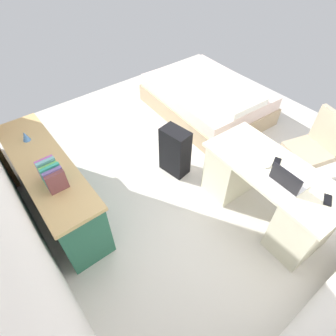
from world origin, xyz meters
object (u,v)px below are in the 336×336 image
credenza (53,186)px  suitcase_black (175,151)px  bed (207,99)px  figurine_small (25,136)px  cell_phone_near_laptop (328,200)px  desk (266,191)px  office_chair (311,153)px  cell_phone_by_mouse (277,162)px  laptop (287,181)px  computer_mouse (267,165)px

credenza → suitcase_black: (-0.35, -1.44, -0.05)m
bed → figurine_small: figurine_small is taller
bed → cell_phone_near_laptop: cell_phone_near_laptop is taller
desk → cell_phone_near_laptop: 0.63m
desk → office_chair: bearing=-88.1°
cell_phone_by_mouse → figurine_small: bearing=21.6°
credenza → cell_phone_by_mouse: size_ratio=13.24×
bed → laptop: bearing=153.5°
credenza → figurine_small: 0.61m
cell_phone_near_laptop → cell_phone_by_mouse: bearing=-31.2°
desk → cell_phone_by_mouse: cell_phone_by_mouse is taller
laptop → cell_phone_by_mouse: laptop is taller
bed → suitcase_black: suitcase_black is taller
suitcase_black → figurine_small: 1.71m
desk → credenza: 2.33m
desk → credenza: credenza is taller
office_chair → cell_phone_near_laptop: size_ratio=6.91×
suitcase_black → cell_phone_near_laptop: 1.76m
suitcase_black → laptop: (-1.33, -0.24, 0.45)m
figurine_small → credenza: bearing=-179.8°
credenza → cell_phone_near_laptop: (-2.03, -1.82, 0.35)m
office_chair → suitcase_black: office_chair is taller
desk → cell_phone_near_laptop: bearing=-175.6°
computer_mouse → figurine_small: figurine_small is taller
office_chair → cell_phone_near_laptop: bearing=123.6°
desk → laptop: bearing=154.0°
suitcase_black → bed: bearing=-69.1°
office_chair → credenza: office_chair is taller
suitcase_black → figurine_small: figurine_small is taller
credenza → cell_phone_near_laptop: credenza is taller
desk → laptop: size_ratio=4.59×
credenza → cell_phone_near_laptop: 2.75m
office_chair → laptop: (-0.21, 0.97, 0.35)m
laptop → computer_mouse: laptop is taller
desk → figurine_small: (1.93, 1.78, 0.43)m
office_chair → cell_phone_by_mouse: 0.85m
suitcase_black → computer_mouse: size_ratio=6.52×
bed → cell_phone_by_mouse: cell_phone_by_mouse is taller
cell_phone_by_mouse → figurine_small: 2.65m
credenza → cell_phone_by_mouse: (-1.45, -1.87, 0.35)m
office_chair → cell_phone_by_mouse: (0.02, 0.79, 0.31)m
cell_phone_near_laptop → figurine_small: figurine_small is taller
bed → figurine_small: bearing=89.0°
bed → cell_phone_near_laptop: size_ratio=14.51×
credenza → computer_mouse: 2.28m
desk → suitcase_black: desk is taller
bed → cell_phone_near_laptop: 2.62m
desk → bed: size_ratio=0.74×
office_chair → credenza: 3.04m
laptop → suitcase_black: bearing=10.4°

